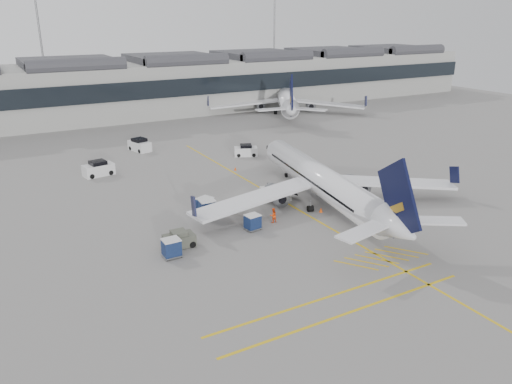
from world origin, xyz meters
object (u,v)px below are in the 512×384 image
ramp_agent_b (273,215)px  pushback_tug (179,240)px  ramp_agent_a (231,206)px  baggage_cart_a (207,208)px  airliner_main (323,182)px  belt_loader (273,195)px

ramp_agent_b → pushback_tug: size_ratio=0.55×
ramp_agent_a → ramp_agent_b: ramp_agent_b is taller
ramp_agent_a → ramp_agent_b: bearing=-96.2°
baggage_cart_a → airliner_main: bearing=-7.9°
airliner_main → ramp_agent_b: airliner_main is taller
belt_loader → ramp_agent_b: 6.92m
belt_loader → pushback_tug: bearing=-140.1°
airliner_main → belt_loader: 6.21m
ramp_agent_a → pushback_tug: bearing=177.4°
airliner_main → belt_loader: airliner_main is taller
ramp_agent_a → baggage_cart_a: bearing=138.8°
airliner_main → ramp_agent_a: airliner_main is taller
baggage_cart_a → ramp_agent_a: (2.69, -0.25, -0.23)m
ramp_agent_a → belt_loader: bearing=-24.6°
belt_loader → ramp_agent_a: bearing=-153.4°
belt_loader → ramp_agent_a: belt_loader is taller
ramp_agent_b → ramp_agent_a: bearing=-58.9°
belt_loader → pushback_tug: belt_loader is taller
ramp_agent_a → ramp_agent_b: 5.37m
baggage_cart_a → ramp_agent_a: 2.71m
airliner_main → baggage_cart_a: size_ratio=18.17×
airliner_main → belt_loader: (-4.11, 4.11, -2.18)m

